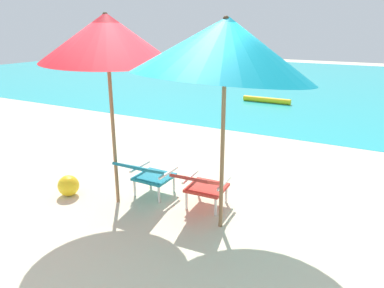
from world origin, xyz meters
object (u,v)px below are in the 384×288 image
swim_buoy (267,100)px  beach_umbrella_right (225,48)px  lounge_chair_right (202,184)px  beach_umbrella_left (107,38)px  beach_ball (68,186)px  lounge_chair_left (147,173)px

swim_buoy → beach_umbrella_right: bearing=-76.6°
lounge_chair_right → beach_umbrella_left: beach_umbrella_left is taller
beach_ball → beach_umbrella_left: bearing=13.6°
swim_buoy → lounge_chair_right: lounge_chair_right is taller
lounge_chair_left → swim_buoy: bearing=94.4°
lounge_chair_left → beach_ball: bearing=-156.1°
lounge_chair_right → beach_ball: lounge_chair_right is taller
lounge_chair_left → lounge_chair_right: 0.89m
lounge_chair_right → beach_umbrella_left: bearing=-164.3°
lounge_chair_right → beach_umbrella_right: size_ratio=0.33×
swim_buoy → beach_umbrella_right: (1.88, -7.87, 2.14)m
lounge_chair_left → beach_ball: 1.24m
beach_umbrella_left → beach_umbrella_right: beach_umbrella_right is taller
lounge_chair_left → beach_umbrella_left: beach_umbrella_left is taller
lounge_chair_left → beach_umbrella_right: size_ratio=0.32×
swim_buoy → lounge_chair_left: (0.59, -7.66, 0.31)m
beach_umbrella_right → lounge_chair_left: bearing=170.5°
swim_buoy → beach_ball: 8.17m
beach_umbrella_left → beach_umbrella_right: 1.61m
lounge_chair_left → beach_ball: size_ratio=2.76×
swim_buoy → lounge_chair_left: lounge_chair_left is taller
lounge_chair_right → beach_ball: 2.08m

